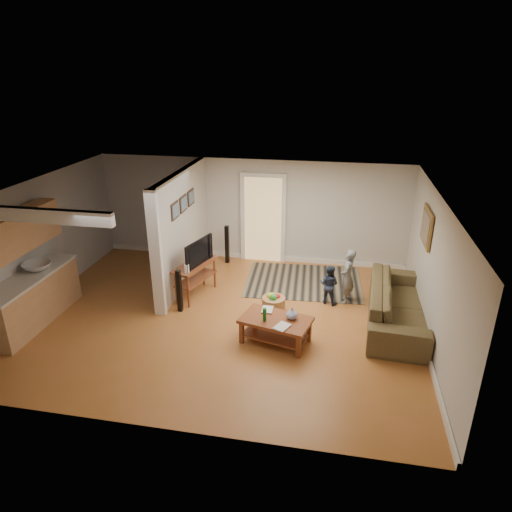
% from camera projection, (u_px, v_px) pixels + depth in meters
% --- Properties ---
extents(ground, '(7.50, 7.50, 0.00)m').
position_uv_depth(ground, '(222.00, 317.00, 8.84)').
color(ground, '#996027').
rests_on(ground, ground).
extents(room_shell, '(7.54, 6.02, 2.52)m').
position_uv_depth(room_shell, '(172.00, 236.00, 8.85)').
color(room_shell, silver).
rests_on(room_shell, ground).
extents(area_rug, '(2.66, 2.02, 0.01)m').
position_uv_depth(area_rug, '(304.00, 281.00, 10.29)').
color(area_rug, black).
rests_on(area_rug, ground).
extents(sofa, '(1.22, 2.71, 0.77)m').
position_uv_depth(sofa, '(395.00, 322.00, 8.66)').
color(sofa, '#4C4126').
rests_on(sofa, ground).
extents(coffee_table, '(1.32, 0.97, 0.70)m').
position_uv_depth(coffee_table, '(277.00, 324.00, 7.92)').
color(coffee_table, brown).
rests_on(coffee_table, ground).
extents(tv_console, '(0.74, 1.24, 1.00)m').
position_uv_depth(tv_console, '(196.00, 267.00, 9.42)').
color(tv_console, brown).
rests_on(tv_console, ground).
extents(speaker_left, '(0.09, 0.09, 0.88)m').
position_uv_depth(speaker_left, '(179.00, 291.00, 8.90)').
color(speaker_left, black).
rests_on(speaker_left, ground).
extents(speaker_right, '(0.10, 0.10, 0.95)m').
position_uv_depth(speaker_right, '(227.00, 244.00, 11.12)').
color(speaker_right, black).
rests_on(speaker_right, ground).
extents(toy_basket, '(0.46, 0.46, 0.41)m').
position_uv_depth(toy_basket, '(274.00, 304.00, 8.99)').
color(toy_basket, '#936540').
rests_on(toy_basket, ground).
extents(child, '(0.34, 0.46, 1.15)m').
position_uv_depth(child, '(345.00, 302.00, 9.42)').
color(child, slate).
rests_on(child, ground).
extents(toddler, '(0.48, 0.43, 0.83)m').
position_uv_depth(toddler, '(328.00, 303.00, 9.38)').
color(toddler, '#1F2941').
rests_on(toddler, ground).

